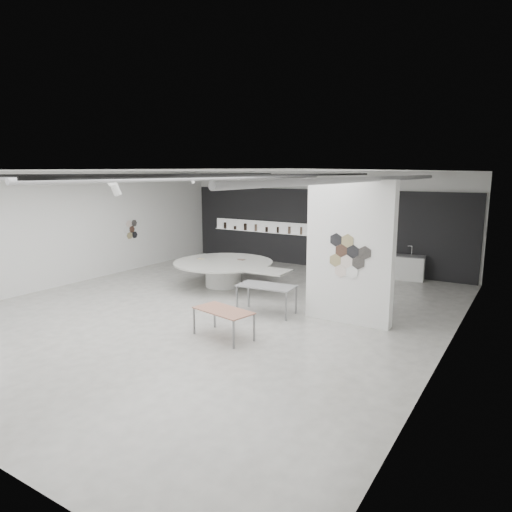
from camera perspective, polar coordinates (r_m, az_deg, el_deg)
The scene contains 7 objects.
room at distance 12.43m, azimuth -5.71°, elevation 2.54°, with size 12.02×14.02×3.82m.
back_wall_display at distance 18.43m, azimuth 7.64°, elevation 3.41°, with size 11.80×0.27×3.10m.
partition_column at distance 11.61m, azimuth 11.63°, elevation 0.44°, with size 2.20×0.38×3.60m.
display_island at distance 15.24m, azimuth -3.92°, elevation -1.78°, with size 4.33×3.44×0.85m.
sample_table_wood at distance 10.55m, azimuth -4.11°, elevation -6.98°, with size 1.53×0.98×0.67m.
sample_table_stone at distance 12.26m, azimuth 1.30°, elevation -3.99°, with size 1.59×0.90×0.78m.
kitchen_counter at distance 17.06m, azimuth 17.80°, elevation -1.34°, with size 1.59×0.79×1.20m.
Camera 1 is at (7.44, -9.74, 3.78)m, focal length 32.00 mm.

